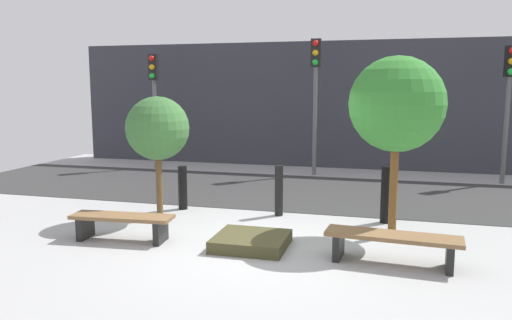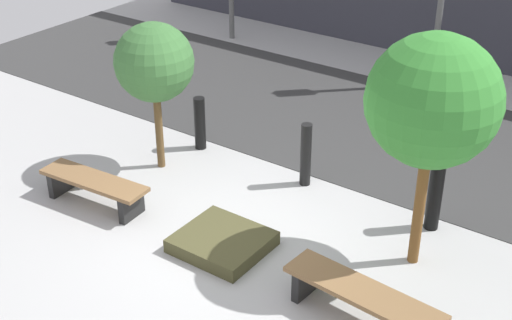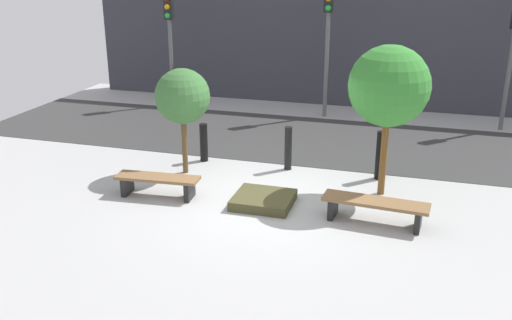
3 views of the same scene
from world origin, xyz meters
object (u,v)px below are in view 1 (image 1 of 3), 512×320
at_px(planter_bed, 251,241).
at_px(bollard_left, 279,191).
at_px(bench_left, 122,222).
at_px(bollard_center, 386,195).
at_px(tree_behind_right_bench, 397,105).
at_px(traffic_light_west, 154,90).
at_px(traffic_light_mid_east, 509,89).
at_px(tree_behind_left_bench, 158,129).
at_px(bollard_far_left, 183,188).
at_px(bench_right, 393,242).
at_px(traffic_light_mid_west, 315,82).

height_order(planter_bed, bollard_left, bollard_left).
xyz_separation_m(bench_left, bollard_center, (4.18, 2.24, 0.22)).
height_order(tree_behind_right_bench, traffic_light_west, traffic_light_west).
bearing_deg(traffic_light_mid_east, tree_behind_left_bench, -141.98).
bearing_deg(tree_behind_left_bench, bollard_far_left, 82.20).
relative_size(tree_behind_right_bench, traffic_light_mid_east, 0.85).
height_order(bench_right, planter_bed, bench_right).
bearing_deg(bollard_center, bollard_left, 180.00).
bearing_deg(traffic_light_mid_west, bollard_center, -66.69).
bearing_deg(bollard_far_left, bollard_center, 0.00).
bearing_deg(traffic_light_mid_east, bollard_left, -136.44).
height_order(planter_bed, traffic_light_west, traffic_light_west).
bearing_deg(bench_left, bollard_left, 41.62).
relative_size(bench_right, bollard_left, 1.93).
height_order(bench_left, traffic_light_mid_east, traffic_light_mid_east).
distance_m(tree_behind_left_bench, traffic_light_west, 6.26).
bearing_deg(bollard_far_left, planter_bed, -45.06).
relative_size(bench_right, bollard_far_left, 2.15).
relative_size(tree_behind_left_bench, traffic_light_mid_east, 0.66).
xyz_separation_m(bollard_far_left, traffic_light_mid_west, (2.03, 4.72, 2.19)).
relative_size(tree_behind_left_bench, traffic_light_mid_west, 0.61).
bearing_deg(tree_behind_left_bench, bench_right, -18.01).
bearing_deg(bench_right, bollard_center, 97.49).
bearing_deg(bench_right, traffic_light_mid_east, 72.53).
bearing_deg(bollard_center, bollard_far_left, 180.00).
height_order(tree_behind_left_bench, traffic_light_west, traffic_light_west).
xyz_separation_m(bollard_far_left, traffic_light_west, (-2.93, 4.72, 1.97)).
bearing_deg(bollard_left, bench_right, -46.16).
distance_m(bench_left, tree_behind_right_bench, 4.90).
xyz_separation_m(bollard_center, traffic_light_west, (-6.99, 4.72, 1.89)).
distance_m(planter_bed, tree_behind_right_bench, 3.25).
distance_m(tree_behind_left_bench, bollard_far_left, 1.54).
height_order(tree_behind_left_bench, bollard_left, tree_behind_left_bench).
distance_m(tree_behind_left_bench, bollard_left, 2.61).
relative_size(tree_behind_left_bench, bollard_center, 2.20).
relative_size(planter_bed, traffic_light_mid_west, 0.29).
distance_m(bench_left, planter_bed, 2.17).
relative_size(bench_right, traffic_light_west, 0.55).
bearing_deg(bench_right, bench_left, -175.45).
bearing_deg(bench_right, traffic_light_west, 140.17).
xyz_separation_m(bollard_center, traffic_light_mid_west, (-2.03, 4.72, 2.11)).
distance_m(tree_behind_left_bench, traffic_light_mid_west, 6.03).
relative_size(traffic_light_west, traffic_light_mid_east, 0.99).
xyz_separation_m(traffic_light_west, traffic_light_mid_east, (9.92, 0.00, 0.03)).
relative_size(tree_behind_left_bench, bollard_far_left, 2.60).
bearing_deg(tree_behind_left_bench, bench_left, -90.00).
xyz_separation_m(bench_right, tree_behind_right_bench, (0.00, 1.40, 1.90)).
relative_size(bench_right, tree_behind_left_bench, 0.82).
distance_m(bench_left, traffic_light_mid_west, 7.64).
bearing_deg(traffic_light_mid_west, bollard_left, -90.00).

